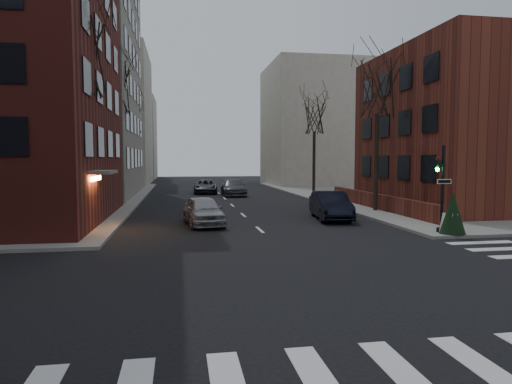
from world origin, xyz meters
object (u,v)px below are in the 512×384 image
traffic_signal (441,194)px  tree_left_b (113,87)px  car_lane_silver (203,211)px  car_lane_gray (233,187)px  tree_right_b (314,116)px  streetlamp_far (140,152)px  car_lane_far (205,187)px  evergreen_shrub (453,213)px  streetlamp_near (115,148)px  tree_left_a (78,59)px  tree_left_c (132,116)px  sandwich_board (450,223)px  parked_sedan (331,205)px  tree_right_a (378,89)px

traffic_signal → tree_left_b: bearing=134.5°
car_lane_silver → car_lane_gray: size_ratio=0.83×
tree_right_b → car_lane_gray: size_ratio=1.70×
streetlamp_far → tree_left_b: bearing=-92.1°
car_lane_far → evergreen_shrub: evergreen_shrub is taller
car_lane_silver → streetlamp_near: bearing=118.5°
tree_left_a → car_lane_far: size_ratio=2.06×
car_lane_silver → tree_left_c: bearing=97.0°
car_lane_far → sandwich_board: size_ratio=5.27×
tree_left_a → tree_right_b: size_ratio=1.12×
tree_left_c → streetlamp_near: tree_left_c is taller
parked_sedan → tree_right_b: bearing=83.1°
tree_right_a → evergreen_shrub: bearing=-93.4°
tree_right_b → sandwich_board: bearing=-91.7°
tree_left_c → parked_sedan: bearing=-61.5°
tree_right_b → sandwich_board: 24.52m
tree_left_b → sandwich_board: bearing=-46.0°
sandwich_board → parked_sedan: bearing=102.3°
car_lane_gray → streetlamp_far: bearing=137.2°
streetlamp_near → parked_sedan: 15.05m
tree_left_b → tree_right_b: bearing=18.8°
tree_left_a → car_lane_silver: bearing=0.5°
traffic_signal → tree_left_a: (-16.74, 5.01, 6.56)m
tree_right_b → car_lane_silver: 22.37m
tree_left_b → streetlamp_near: 6.18m
streetlamp_far → streetlamp_near: bearing=-90.0°
tree_right_a → traffic_signal: bearing=-95.5°
tree_left_a → parked_sedan: (13.53, 1.09, -7.65)m
parked_sedan → car_lane_gray: size_ratio=0.92×
traffic_signal → car_lane_far: traffic_signal is taller
tree_left_c → tree_right_b: 19.34m
tree_left_a → evergreen_shrub: 19.36m
car_lane_gray → car_lane_far: 4.06m
car_lane_gray → tree_left_c: bearing=146.0°
car_lane_far → tree_right_a: bearing=-57.7°
streetlamp_far → sandwich_board: bearing=-64.1°
parked_sedan → sandwich_board: 7.41m
car_lane_silver → sandwich_board: car_lane_silver is taller
parked_sedan → car_lane_far: 21.95m
car_lane_silver → tree_left_a: bearing=174.3°
tree_right_a → parked_sedan: size_ratio=1.96×
sandwich_board → evergreen_shrub: bearing=-14.8°
sandwich_board → tree_left_a: bearing=147.2°
streetlamp_near → sandwich_board: streetlamp_near is taller
streetlamp_near → car_lane_far: bearing=64.2°
tree_left_c → streetlamp_near: bearing=-88.1°
traffic_signal → parked_sedan: (-3.21, 6.10, -1.09)m
traffic_signal → car_lane_gray: bearing=105.8°
tree_left_a → tree_left_c: tree_left_a is taller
tree_right_b → sandwich_board: tree_right_b is taller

